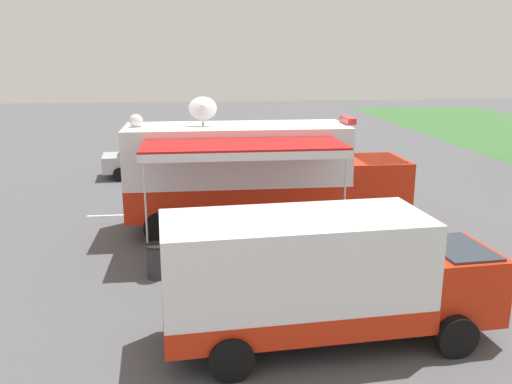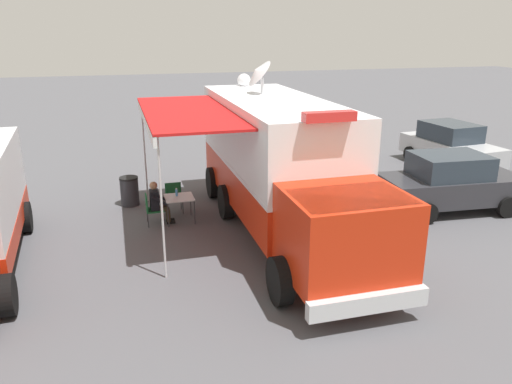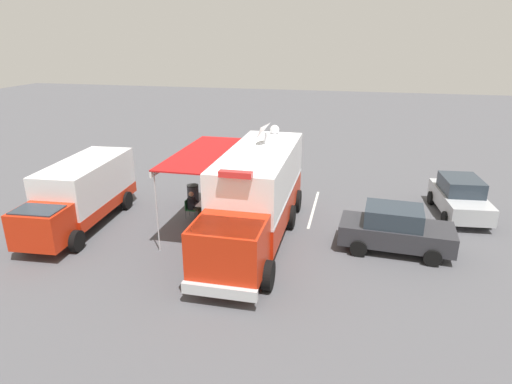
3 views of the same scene
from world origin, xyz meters
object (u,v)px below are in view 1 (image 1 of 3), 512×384
(folding_chair_beside_table, at_px, (193,241))
(seated_responder, at_px, (225,242))
(trash_bin, at_px, (157,261))
(support_truck, at_px, (320,278))
(car_behind_truck, at_px, (147,158))
(command_truck, at_px, (259,172))
(folding_chair_at_table, at_px, (225,249))
(folding_table, at_px, (222,234))
(car_far_corner, at_px, (242,169))
(water_bottle, at_px, (218,230))

(folding_chair_beside_table, xyz_separation_m, seated_responder, (0.55, 0.88, 0.14))
(trash_bin, relative_size, support_truck, 0.13)
(car_behind_truck, bearing_deg, trash_bin, 5.53)
(command_truck, distance_m, trash_bin, 5.24)
(car_behind_truck, bearing_deg, seated_responder, 14.52)
(command_truck, xyz_separation_m, folding_chair_beside_table, (2.61, -2.25, -1.43))
(command_truck, bearing_deg, folding_chair_beside_table, -40.69)
(seated_responder, bearing_deg, car_behind_truck, -165.48)
(folding_chair_at_table, height_order, trash_bin, trash_bin)
(folding_table, relative_size, seated_responder, 0.64)
(folding_chair_at_table, relative_size, support_truck, 0.13)
(folding_table, bearing_deg, folding_chair_beside_table, -85.78)
(seated_responder, bearing_deg, support_truck, 20.50)
(car_behind_truck, xyz_separation_m, car_far_corner, (3.13, 4.32, 0.00))
(car_behind_truck, bearing_deg, command_truck, 27.17)
(car_far_corner, bearing_deg, water_bottle, -10.04)
(trash_bin, bearing_deg, car_behind_truck, -174.47)
(seated_responder, relative_size, car_far_corner, 0.29)
(folding_table, bearing_deg, trash_bin, -53.58)
(command_truck, bearing_deg, car_behind_truck, -152.83)
(car_far_corner, bearing_deg, folding_chair_beside_table, -14.98)
(folding_chair_beside_table, distance_m, trash_bin, 1.59)
(command_truck, bearing_deg, folding_table, -28.72)
(car_behind_truck, bearing_deg, support_truck, 16.20)
(folding_table, bearing_deg, folding_chair_at_table, 2.52)
(trash_bin, relative_size, car_behind_truck, 0.21)
(command_truck, height_order, folding_table, command_truck)
(water_bottle, xyz_separation_m, seated_responder, (0.56, 0.15, -0.18))
(folding_chair_at_table, height_order, car_behind_truck, car_behind_truck)
(water_bottle, bearing_deg, trash_bin, -52.88)
(command_truck, bearing_deg, car_far_corner, -179.08)
(water_bottle, height_order, folding_chair_beside_table, water_bottle)
(command_truck, bearing_deg, water_bottle, -30.17)
(car_behind_truck, bearing_deg, water_bottle, 14.48)
(command_truck, height_order, car_behind_truck, command_truck)
(folding_chair_at_table, distance_m, seated_responder, 0.23)
(support_truck, xyz_separation_m, car_far_corner, (-13.06, -0.38, -0.51))
(folding_table, xyz_separation_m, folding_chair_beside_table, (0.06, -0.85, -0.16))
(folding_chair_at_table, bearing_deg, folding_table, -177.48)
(folding_chair_beside_table, height_order, support_truck, support_truck)
(folding_chair_beside_table, bearing_deg, support_truck, 27.03)
(folding_chair_beside_table, xyz_separation_m, car_behind_truck, (-11.20, -2.16, 0.37))
(water_bottle, distance_m, car_far_corner, 8.19)
(folding_chair_beside_table, bearing_deg, water_bottle, 90.61)
(seated_responder, xyz_separation_m, car_far_corner, (-8.62, 1.28, 0.23))
(folding_table, height_order, trash_bin, trash_bin)
(folding_table, xyz_separation_m, car_far_corner, (-8.01, 1.31, 0.21))
(folding_table, height_order, support_truck, support_truck)
(command_truck, height_order, folding_chair_beside_table, command_truck)
(car_far_corner, bearing_deg, trash_bin, -18.43)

